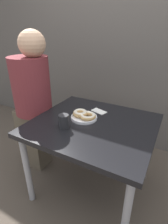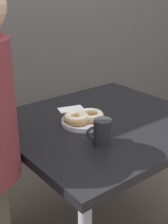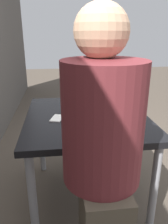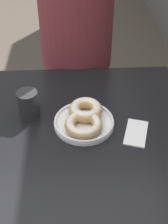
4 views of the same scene
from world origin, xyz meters
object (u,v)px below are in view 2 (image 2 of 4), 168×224
donut_plate (84,118)px  napkin (71,109)px  coffee_mug (102,131)px  dining_table (103,135)px

donut_plate → napkin: donut_plate is taller
coffee_mug → napkin: size_ratio=0.74×
donut_plate → napkin: bearing=72.5°
dining_table → coffee_mug: coffee_mug is taller
coffee_mug → napkin: (0.12, 0.38, -0.05)m
napkin → coffee_mug: bearing=-107.3°
donut_plate → coffee_mug: coffee_mug is taller
dining_table → coffee_mug: 0.27m
napkin → donut_plate: bearing=-107.5°
donut_plate → napkin: size_ratio=1.74×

